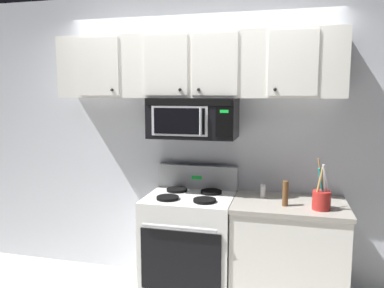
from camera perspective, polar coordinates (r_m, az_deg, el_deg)
back_wall at (r=3.60m, az=1.15°, el=0.62°), size 5.20×0.10×2.70m
stove_range at (r=3.48m, az=-0.27°, el=-14.70°), size 0.76×0.69×1.12m
over_range_microwave at (r=3.34m, az=0.21°, el=3.95°), size 0.76×0.43×0.35m
upper_cabinets at (r=3.37m, az=0.34°, el=11.64°), size 2.50×0.36×0.55m
counter_segment at (r=3.40m, az=14.17°, el=-15.80°), size 0.93×0.65×0.90m
utensil_crock_red at (r=3.11m, az=18.91°, el=-7.71°), size 0.14×0.14×0.39m
salt_shaker at (r=3.34m, az=10.61°, el=-6.96°), size 0.04×0.04×0.11m
pepper_mill at (r=3.12m, az=13.86°, el=-7.24°), size 0.05×0.05×0.20m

